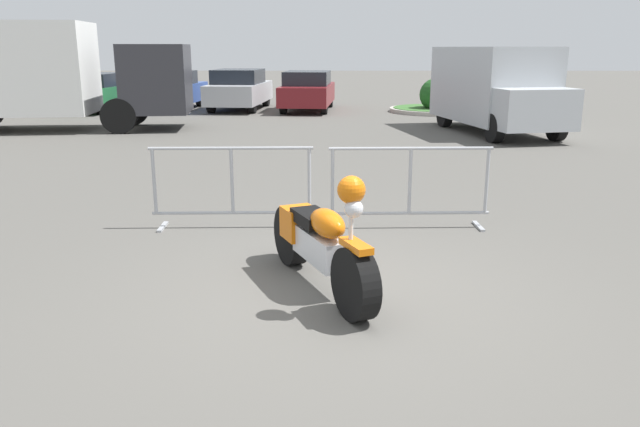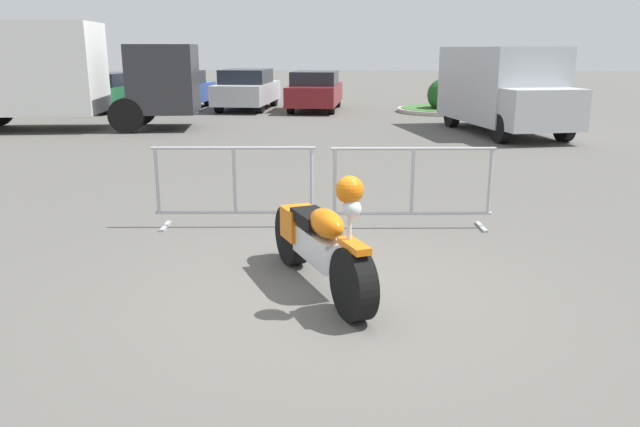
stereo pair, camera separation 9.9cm
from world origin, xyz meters
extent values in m
plane|color=#54514C|center=(0.00, 0.00, 0.00)|extent=(120.00, 120.00, 0.00)
cylinder|color=black|center=(0.17, -0.50, 0.32)|extent=(0.42, 0.66, 0.65)
cylinder|color=black|center=(-0.45, 0.93, 0.32)|extent=(0.42, 0.66, 0.65)
cube|color=silver|center=(-0.14, 0.22, 0.42)|extent=(0.56, 0.87, 0.28)
ellipsoid|color=orange|center=(-0.06, 0.05, 0.71)|extent=(0.47, 0.62, 0.26)
cube|color=black|center=(-0.21, 0.38, 0.67)|extent=(0.47, 0.59, 0.12)
cube|color=orange|center=(-0.35, 0.70, 0.52)|extent=(0.44, 0.46, 0.32)
cube|color=orange|center=(0.17, -0.50, 0.67)|extent=(0.29, 0.43, 0.06)
cylinder|color=silver|center=(0.13, -0.41, 0.80)|extent=(0.05, 0.05, 0.45)
sphere|color=silver|center=(0.15, -0.45, 0.98)|extent=(0.16, 0.16, 0.16)
sphere|color=orange|center=(0.13, -0.41, 1.13)|extent=(0.24, 0.24, 0.24)
cylinder|color=#9EA0A5|center=(-1.28, 2.34, 1.05)|extent=(2.10, 0.11, 0.04)
cylinder|color=#9EA0A5|center=(-1.28, 2.34, 0.20)|extent=(2.10, 0.11, 0.04)
cylinder|color=#9EA0A5|center=(-2.28, 2.30, 0.62)|extent=(0.05, 0.05, 0.85)
cylinder|color=#9EA0A5|center=(-1.28, 2.34, 0.62)|extent=(0.05, 0.05, 0.85)
cylinder|color=#9EA0A5|center=(-0.29, 2.37, 0.62)|extent=(0.05, 0.05, 0.85)
cube|color=#9EA0A5|center=(-2.21, 2.31, 0.01)|extent=(0.07, 0.44, 0.03)
cube|color=#9EA0A5|center=(-0.36, 2.37, 0.01)|extent=(0.07, 0.44, 0.03)
cylinder|color=#9EA0A5|center=(1.01, 2.34, 1.05)|extent=(2.10, 0.11, 0.04)
cylinder|color=#9EA0A5|center=(1.01, 2.34, 0.20)|extent=(2.10, 0.11, 0.04)
cylinder|color=#9EA0A5|center=(0.01, 2.30, 0.62)|extent=(0.05, 0.05, 0.85)
cylinder|color=#9EA0A5|center=(1.01, 2.34, 0.62)|extent=(0.05, 0.05, 0.85)
cylinder|color=#9EA0A5|center=(2.01, 2.37, 0.62)|extent=(0.05, 0.05, 0.85)
cube|color=#9EA0A5|center=(0.08, 2.31, 0.01)|extent=(0.07, 0.44, 0.03)
cube|color=#9EA0A5|center=(1.94, 2.37, 0.01)|extent=(0.07, 0.44, 0.03)
cube|color=white|center=(-9.16, 12.14, 1.73)|extent=(5.22, 2.83, 2.50)
cube|color=#2D2D33|center=(-4.88, 12.61, 1.43)|extent=(2.03, 2.37, 1.90)
cylinder|color=black|center=(-5.91, 13.47, 0.48)|extent=(0.98, 0.38, 0.96)
cylinder|color=black|center=(-5.70, 11.55, 0.48)|extent=(0.98, 0.38, 0.96)
cube|color=#B2B7BC|center=(4.55, 12.13, 1.31)|extent=(2.75, 4.41, 2.00)
cube|color=#B2B7BC|center=(5.02, 9.68, 0.84)|extent=(2.04, 1.25, 1.00)
cylinder|color=black|center=(5.77, 10.23, 0.36)|extent=(0.37, 0.75, 0.72)
cylinder|color=black|center=(4.12, 9.91, 0.36)|extent=(0.37, 0.75, 0.72)
cylinder|color=black|center=(5.14, 13.47, 0.36)|extent=(0.37, 0.75, 0.72)
cylinder|color=black|center=(3.49, 13.15, 0.36)|extent=(0.37, 0.75, 0.72)
cube|color=tan|center=(-11.11, 18.15, 0.63)|extent=(2.16, 4.56, 0.72)
cube|color=#1E232B|center=(-11.12, 18.00, 1.24)|extent=(1.84, 2.39, 0.51)
cylinder|color=black|center=(-11.75, 19.63, 0.33)|extent=(0.28, 0.67, 0.66)
cylinder|color=black|center=(-10.24, 19.50, 0.33)|extent=(0.28, 0.67, 0.66)
cylinder|color=black|center=(-11.98, 16.80, 0.33)|extent=(0.28, 0.67, 0.66)
cylinder|color=black|center=(-10.47, 16.68, 0.33)|extent=(0.28, 0.67, 0.66)
cube|color=#236B38|center=(-8.51, 17.99, 0.58)|extent=(1.98, 4.19, 0.66)
cube|color=#1E232B|center=(-8.52, 17.85, 1.14)|extent=(1.69, 2.20, 0.47)
cylinder|color=black|center=(-9.10, 19.34, 0.30)|extent=(0.26, 0.62, 0.61)
cylinder|color=black|center=(-7.71, 19.23, 0.30)|extent=(0.26, 0.62, 0.61)
cylinder|color=black|center=(-9.31, 16.75, 0.30)|extent=(0.26, 0.62, 0.61)
cylinder|color=black|center=(-7.92, 16.63, 0.30)|extent=(0.26, 0.62, 0.61)
cube|color=#284799|center=(-5.91, 18.47, 0.60)|extent=(2.07, 4.38, 0.69)
cube|color=#1E232B|center=(-5.92, 18.32, 1.20)|extent=(1.76, 2.30, 0.49)
cylinder|color=black|center=(-6.52, 19.88, 0.32)|extent=(0.27, 0.65, 0.63)
cylinder|color=black|center=(-5.07, 19.76, 0.32)|extent=(0.27, 0.65, 0.63)
cylinder|color=black|center=(-6.75, 17.17, 0.32)|extent=(0.27, 0.65, 0.63)
cylinder|color=black|center=(-5.30, 17.05, 0.32)|extent=(0.27, 0.65, 0.63)
cube|color=#B7BABF|center=(-3.31, 18.54, 0.63)|extent=(2.16, 4.56, 0.72)
cube|color=#1E232B|center=(-3.32, 18.39, 1.24)|extent=(1.84, 2.39, 0.51)
cylinder|color=black|center=(-3.95, 20.02, 0.33)|extent=(0.28, 0.67, 0.66)
cylinder|color=black|center=(-2.44, 19.89, 0.33)|extent=(0.28, 0.67, 0.66)
cylinder|color=black|center=(-4.18, 17.19, 0.33)|extent=(0.28, 0.67, 0.66)
cylinder|color=black|center=(-2.67, 17.07, 0.33)|extent=(0.28, 0.67, 0.66)
cube|color=maroon|center=(-0.71, 18.16, 0.60)|extent=(2.08, 4.39, 0.69)
cube|color=#1E232B|center=(-0.72, 18.01, 1.20)|extent=(1.77, 2.30, 0.50)
cylinder|color=black|center=(-1.32, 19.58, 0.32)|extent=(0.27, 0.65, 0.63)
cylinder|color=black|center=(0.13, 19.46, 0.32)|extent=(0.27, 0.65, 0.63)
cylinder|color=black|center=(-1.55, 16.86, 0.32)|extent=(0.27, 0.65, 0.63)
cylinder|color=black|center=(-0.09, 16.74, 0.32)|extent=(0.27, 0.65, 0.63)
cylinder|color=#262838|center=(7.50, 19.45, 0.42)|extent=(0.34, 0.34, 0.85)
cylinder|color=#2D4C8C|center=(7.50, 19.45, 1.16)|extent=(0.48, 0.48, 0.62)
sphere|color=tan|center=(7.50, 19.45, 1.58)|extent=(0.22, 0.22, 0.22)
cylinder|color=#ADA89E|center=(4.02, 17.63, 0.07)|extent=(3.40, 3.40, 0.14)
cylinder|color=#38662D|center=(4.02, 17.63, 0.15)|extent=(3.12, 3.12, 0.02)
sphere|color=#1E511E|center=(3.85, 17.77, 0.44)|extent=(0.70, 0.70, 0.70)
sphere|color=#1E511E|center=(3.95, 17.37, 0.64)|extent=(1.18, 1.18, 1.18)
sphere|color=#33702D|center=(3.95, 17.78, 0.50)|extent=(0.85, 0.85, 0.85)
camera|label=1|loc=(-0.10, -5.53, 2.29)|focal=35.00mm
camera|label=2|loc=(0.00, -5.52, 2.29)|focal=35.00mm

